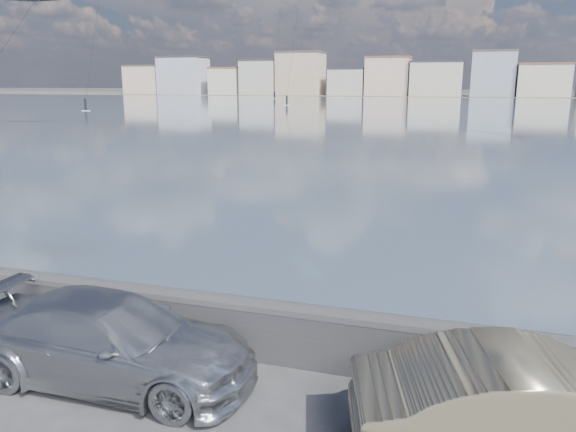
# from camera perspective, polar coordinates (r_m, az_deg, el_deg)

# --- Properties ---
(bay_water) EXTENTS (500.00, 177.00, 0.00)m
(bay_water) POSITION_cam_1_polar(r_m,az_deg,el_deg) (97.17, 15.31, 10.33)
(bay_water) COLOR #405269
(bay_water) RESTS_ON ground
(far_shore_strip) EXTENTS (500.00, 60.00, 0.00)m
(far_shore_strip) POSITION_cam_1_polar(r_m,az_deg,el_deg) (205.57, 16.67, 11.67)
(far_shore_strip) COLOR #4C473D
(far_shore_strip) RESTS_ON ground
(seawall) EXTENTS (400.00, 0.36, 1.08)m
(seawall) POSITION_cam_1_polar(r_m,az_deg,el_deg) (9.93, -7.90, -10.40)
(seawall) COLOR #28282B
(seawall) RESTS_ON ground
(far_buildings) EXTENTS (240.79, 13.26, 14.60)m
(far_buildings) POSITION_cam_1_polar(r_m,az_deg,el_deg) (191.50, 17.10, 13.35)
(far_buildings) COLOR beige
(far_buildings) RESTS_ON ground
(car_silver) EXTENTS (4.68, 1.96, 1.35)m
(car_silver) POSITION_cam_1_polar(r_m,az_deg,el_deg) (9.34, -17.54, -11.92)
(car_silver) COLOR #ADAFB5
(car_silver) RESTS_ON ground
(car_champagne) EXTENTS (4.71, 2.70, 1.47)m
(car_champagne) POSITION_cam_1_polar(r_m,az_deg,el_deg) (7.73, 24.15, -17.67)
(car_champagne) COLOR tan
(car_champagne) RESTS_ON ground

